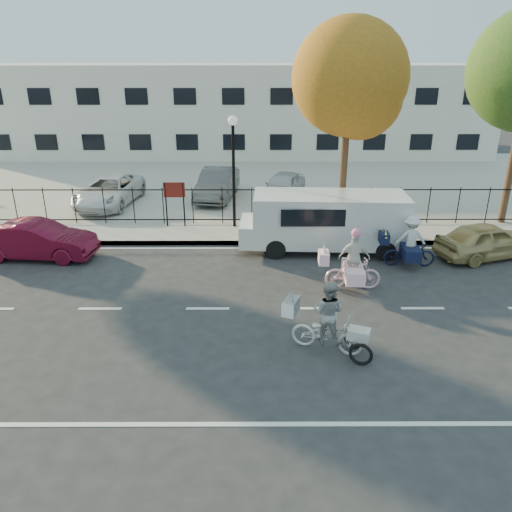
{
  "coord_description": "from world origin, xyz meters",
  "views": [
    {
      "loc": [
        1.31,
        -12.34,
        6.55
      ],
      "look_at": [
        1.35,
        1.2,
        1.1
      ],
      "focal_mm": 35.0,
      "sensor_mm": 36.0,
      "label": 1
    }
  ],
  "objects_px": {
    "gold_sedan": "(487,240)",
    "lot_car_d": "(283,186)",
    "white_van": "(326,220)",
    "lot_car_c": "(217,184)",
    "unicorn_bike": "(352,267)",
    "red_sedan": "(38,240)",
    "lamppost": "(233,152)",
    "lot_car_b": "(109,191)",
    "bull_bike": "(409,246)",
    "zebra_trike": "(327,324)"
  },
  "relations": [
    {
      "from": "lot_car_c",
      "to": "white_van",
      "type": "bearing_deg",
      "value": -48.47
    },
    {
      "from": "gold_sedan",
      "to": "lot_car_b",
      "type": "bearing_deg",
      "value": 49.47
    },
    {
      "from": "red_sedan",
      "to": "lot_car_d",
      "type": "distance_m",
      "value": 11.38
    },
    {
      "from": "bull_bike",
      "to": "gold_sedan",
      "type": "relative_size",
      "value": 0.51
    },
    {
      "from": "zebra_trike",
      "to": "white_van",
      "type": "relative_size",
      "value": 0.35
    },
    {
      "from": "lot_car_b",
      "to": "lot_car_d",
      "type": "bearing_deg",
      "value": 13.64
    },
    {
      "from": "gold_sedan",
      "to": "unicorn_bike",
      "type": "bearing_deg",
      "value": 98.2
    },
    {
      "from": "white_van",
      "to": "gold_sedan",
      "type": "bearing_deg",
      "value": -4.46
    },
    {
      "from": "white_van",
      "to": "lamppost",
      "type": "bearing_deg",
      "value": 148.3
    },
    {
      "from": "unicorn_bike",
      "to": "red_sedan",
      "type": "bearing_deg",
      "value": 79.22
    },
    {
      "from": "lot_car_c",
      "to": "lot_car_d",
      "type": "xyz_separation_m",
      "value": [
        3.15,
        -0.06,
        -0.08
      ]
    },
    {
      "from": "unicorn_bike",
      "to": "lot_car_d",
      "type": "distance_m",
      "value": 9.8
    },
    {
      "from": "gold_sedan",
      "to": "lot_car_d",
      "type": "xyz_separation_m",
      "value": [
        -6.69,
        7.17,
        0.15
      ]
    },
    {
      "from": "unicorn_bike",
      "to": "white_van",
      "type": "relative_size",
      "value": 0.32
    },
    {
      "from": "red_sedan",
      "to": "lot_car_c",
      "type": "bearing_deg",
      "value": -33.31
    },
    {
      "from": "gold_sedan",
      "to": "lot_car_d",
      "type": "relative_size",
      "value": 1.0
    },
    {
      "from": "lot_car_d",
      "to": "zebra_trike",
      "type": "bearing_deg",
      "value": -67.67
    },
    {
      "from": "lot_car_d",
      "to": "lot_car_b",
      "type": "bearing_deg",
      "value": -151.99
    },
    {
      "from": "white_van",
      "to": "lot_car_d",
      "type": "height_order",
      "value": "white_van"
    },
    {
      "from": "lamppost",
      "to": "gold_sedan",
      "type": "xyz_separation_m",
      "value": [
        8.86,
        -3.0,
        -2.49
      ]
    },
    {
      "from": "white_van",
      "to": "lot_car_d",
      "type": "xyz_separation_m",
      "value": [
        -1.18,
        6.47,
        -0.37
      ]
    },
    {
      "from": "gold_sedan",
      "to": "red_sedan",
      "type": "bearing_deg",
      "value": 72.19
    },
    {
      "from": "zebra_trike",
      "to": "bull_bike",
      "type": "distance_m",
      "value": 6.18
    },
    {
      "from": "zebra_trike",
      "to": "bull_bike",
      "type": "xyz_separation_m",
      "value": [
        3.41,
        5.15,
        0.0
      ]
    },
    {
      "from": "red_sedan",
      "to": "lot_car_d",
      "type": "bearing_deg",
      "value": -46.07
    },
    {
      "from": "lot_car_c",
      "to": "lot_car_d",
      "type": "bearing_deg",
      "value": 6.83
    },
    {
      "from": "white_van",
      "to": "lot_car_c",
      "type": "distance_m",
      "value": 7.84
    },
    {
      "from": "unicorn_bike",
      "to": "lot_car_c",
      "type": "distance_m",
      "value": 10.82
    },
    {
      "from": "lamppost",
      "to": "white_van",
      "type": "bearing_deg",
      "value": -34.47
    },
    {
      "from": "unicorn_bike",
      "to": "gold_sedan",
      "type": "height_order",
      "value": "unicorn_bike"
    },
    {
      "from": "unicorn_bike",
      "to": "lot_car_b",
      "type": "xyz_separation_m",
      "value": [
        -9.56,
        8.66,
        0.09
      ]
    },
    {
      "from": "zebra_trike",
      "to": "red_sedan",
      "type": "relative_size",
      "value": 0.53
    },
    {
      "from": "lamppost",
      "to": "lot_car_c",
      "type": "height_order",
      "value": "lamppost"
    },
    {
      "from": "gold_sedan",
      "to": "lot_car_b",
      "type": "relative_size",
      "value": 0.79
    },
    {
      "from": "lamppost",
      "to": "unicorn_bike",
      "type": "relative_size",
      "value": 2.26
    },
    {
      "from": "bull_bike",
      "to": "white_van",
      "type": "xyz_separation_m",
      "value": [
        -2.58,
        1.45,
        0.45
      ]
    },
    {
      "from": "zebra_trike",
      "to": "gold_sedan",
      "type": "height_order",
      "value": "zebra_trike"
    },
    {
      "from": "white_van",
      "to": "lot_car_b",
      "type": "xyz_separation_m",
      "value": [
        -9.19,
        5.46,
        -0.35
      ]
    },
    {
      "from": "gold_sedan",
      "to": "bull_bike",
      "type": "bearing_deg",
      "value": 86.52
    },
    {
      "from": "lamppost",
      "to": "lot_car_b",
      "type": "xyz_separation_m",
      "value": [
        -5.84,
        3.16,
        -2.31
      ]
    },
    {
      "from": "red_sedan",
      "to": "lot_car_b",
      "type": "bearing_deg",
      "value": -2.77
    },
    {
      "from": "white_van",
      "to": "lot_car_b",
      "type": "relative_size",
      "value": 1.27
    },
    {
      "from": "unicorn_bike",
      "to": "zebra_trike",
      "type": "bearing_deg",
      "value": 163.27
    },
    {
      "from": "zebra_trike",
      "to": "white_van",
      "type": "height_order",
      "value": "white_van"
    },
    {
      "from": "gold_sedan",
      "to": "lot_car_d",
      "type": "distance_m",
      "value": 9.81
    },
    {
      "from": "unicorn_bike",
      "to": "lot_car_b",
      "type": "height_order",
      "value": "unicorn_bike"
    },
    {
      "from": "white_van",
      "to": "gold_sedan",
      "type": "distance_m",
      "value": 5.58
    },
    {
      "from": "lot_car_b",
      "to": "white_van",
      "type": "bearing_deg",
      "value": -24.26
    },
    {
      "from": "lamppost",
      "to": "red_sedan",
      "type": "xyz_separation_m",
      "value": [
        -6.67,
        -3.0,
        -2.46
      ]
    },
    {
      "from": "bull_bike",
      "to": "white_van",
      "type": "distance_m",
      "value": 2.99
    }
  ]
}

